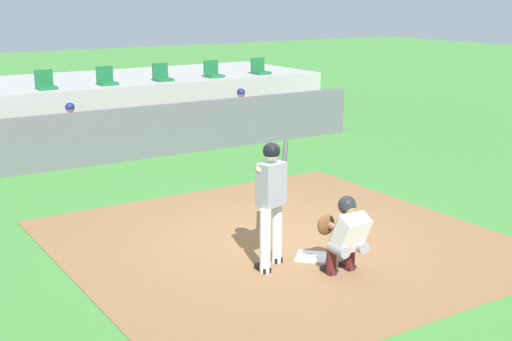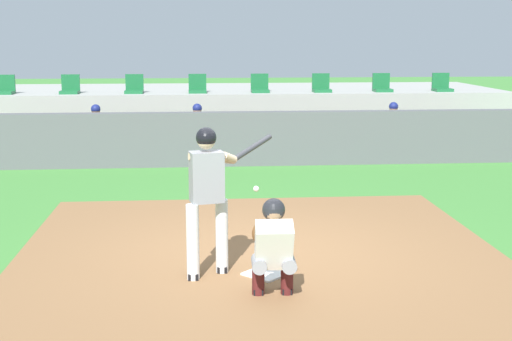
% 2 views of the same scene
% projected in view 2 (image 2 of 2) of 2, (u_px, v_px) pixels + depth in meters
% --- Properties ---
extents(ground_plane, '(80.00, 80.00, 0.00)m').
position_uv_depth(ground_plane, '(260.00, 255.00, 9.15)').
color(ground_plane, '#428438').
extents(dirt_infield, '(6.40, 6.40, 0.01)m').
position_uv_depth(dirt_infield, '(260.00, 254.00, 9.15)').
color(dirt_infield, olive).
rests_on(dirt_infield, ground).
extents(home_plate, '(0.62, 0.62, 0.02)m').
position_uv_depth(home_plate, '(266.00, 273.00, 8.36)').
color(home_plate, white).
rests_on(home_plate, dirt_infield).
extents(batter_at_plate, '(1.10, 1.05, 1.80)m').
position_uv_depth(batter_at_plate, '(209.00, 192.00, 8.15)').
color(batter_at_plate, silver).
rests_on(batter_at_plate, ground).
extents(catcher_crouched, '(0.49, 1.78, 1.13)m').
position_uv_depth(catcher_crouched, '(273.00, 245.00, 7.53)').
color(catcher_crouched, gray).
rests_on(catcher_crouched, ground).
extents(dugout_wall, '(13.00, 0.30, 1.20)m').
position_uv_depth(dugout_wall, '(235.00, 139.00, 15.40)').
color(dugout_wall, '#59595E').
rests_on(dugout_wall, ground).
extents(dugout_bench, '(11.80, 0.44, 0.45)m').
position_uv_depth(dugout_bench, '(233.00, 148.00, 16.45)').
color(dugout_bench, olive).
rests_on(dugout_bench, ground).
extents(dugout_player_0, '(0.49, 0.70, 1.30)m').
position_uv_depth(dugout_player_0, '(96.00, 132.00, 15.96)').
color(dugout_player_0, '#939399').
rests_on(dugout_player_0, ground).
extents(dugout_player_1, '(0.49, 0.70, 1.30)m').
position_uv_depth(dugout_player_1, '(198.00, 131.00, 16.14)').
color(dugout_player_1, '#939399').
rests_on(dugout_player_1, ground).
extents(dugout_player_2, '(0.49, 0.70, 1.30)m').
position_uv_depth(dugout_player_2, '(394.00, 129.00, 16.52)').
color(dugout_player_2, '#939399').
rests_on(dugout_player_2, ground).
extents(stands_platform, '(15.00, 4.40, 1.40)m').
position_uv_depth(stands_platform, '(227.00, 113.00, 19.68)').
color(stands_platform, '#9E9E99').
rests_on(stands_platform, ground).
extents(stadium_seat_0, '(0.46, 0.46, 0.48)m').
position_uv_depth(stadium_seat_0, '(5.00, 89.00, 17.58)').
color(stadium_seat_0, '#196033').
rests_on(stadium_seat_0, stands_platform).
extents(stadium_seat_1, '(0.46, 0.46, 0.48)m').
position_uv_depth(stadium_seat_1, '(70.00, 88.00, 17.71)').
color(stadium_seat_1, '#196033').
rests_on(stadium_seat_1, stands_platform).
extents(stadium_seat_2, '(0.46, 0.46, 0.48)m').
position_uv_depth(stadium_seat_2, '(134.00, 88.00, 17.84)').
color(stadium_seat_2, '#196033').
rests_on(stadium_seat_2, stands_platform).
extents(stadium_seat_3, '(0.46, 0.46, 0.48)m').
position_uv_depth(stadium_seat_3, '(198.00, 87.00, 17.97)').
color(stadium_seat_3, '#196033').
rests_on(stadium_seat_3, stands_platform).
extents(stadium_seat_4, '(0.46, 0.46, 0.48)m').
position_uv_depth(stadium_seat_4, '(260.00, 87.00, 18.10)').
color(stadium_seat_4, '#196033').
rests_on(stadium_seat_4, stands_platform).
extents(stadium_seat_5, '(0.46, 0.46, 0.48)m').
position_uv_depth(stadium_seat_5, '(321.00, 87.00, 18.23)').
color(stadium_seat_5, '#196033').
rests_on(stadium_seat_5, stands_platform).
extents(stadium_seat_6, '(0.46, 0.46, 0.48)m').
position_uv_depth(stadium_seat_6, '(382.00, 86.00, 18.36)').
color(stadium_seat_6, '#196033').
rests_on(stadium_seat_6, stands_platform).
extents(stadium_seat_7, '(0.46, 0.46, 0.48)m').
position_uv_depth(stadium_seat_7, '(442.00, 86.00, 18.49)').
color(stadium_seat_7, '#196033').
rests_on(stadium_seat_7, stands_platform).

